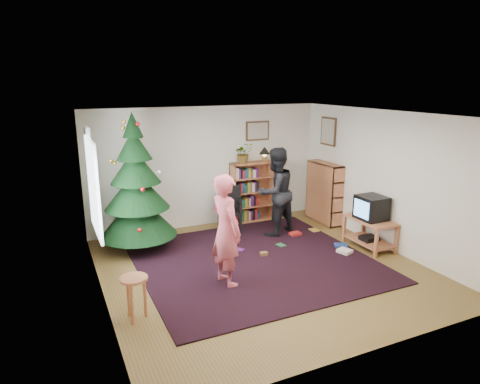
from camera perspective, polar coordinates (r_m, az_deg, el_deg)
name	(u,v)px	position (r m, az deg, el deg)	size (l,w,h in m)	color
floor	(262,268)	(7.17, 2.96, -10.10)	(5.00, 5.00, 0.00)	brown
ceiling	(264,115)	(6.53, 3.25, 10.25)	(5.00, 5.00, 0.00)	white
wall_back	(208,167)	(8.97, -4.34, 3.36)	(5.00, 0.02, 2.50)	silver
wall_front	(373,250)	(4.78, 17.25, -7.46)	(5.00, 0.02, 2.50)	silver
wall_left	(98,215)	(6.04, -18.44, -2.95)	(0.02, 5.00, 2.50)	silver
wall_right	(385,180)	(8.18, 18.82, 1.51)	(0.02, 5.00, 2.50)	silver
rug	(254,261)	(7.40, 1.88, -9.16)	(3.80, 3.60, 0.02)	black
window_pane	(93,187)	(6.55, -18.97, 0.63)	(0.04, 1.20, 1.40)	silver
curtain	(91,177)	(7.24, -19.26, 1.87)	(0.06, 0.35, 1.60)	white
picture_back	(258,131)	(9.30, 2.35, 8.15)	(0.55, 0.03, 0.42)	#4C3319
picture_right	(328,131)	(9.37, 11.71, 7.92)	(0.03, 0.50, 0.60)	#4C3319
christmas_tree	(137,194)	(7.84, -13.60, -0.25)	(1.37, 1.37, 2.49)	#3F2816
bookshelf_back	(252,191)	(9.33, 1.59, 0.14)	(0.95, 0.30, 1.30)	#BC6C43
bookshelf_right	(324,192)	(9.41, 11.16, 0.00)	(0.30, 0.95, 1.30)	#BC6C43
tv_stand	(370,231)	(8.24, 16.89, -4.94)	(0.52, 0.93, 0.55)	#BC6C43
crt_tv	(371,208)	(8.10, 17.11, -2.01)	(0.46, 0.50, 0.43)	black
armchair	(228,207)	(8.80, -1.64, -2.01)	(0.62, 0.64, 0.89)	black
stool	(134,287)	(5.73, -13.92, -12.17)	(0.35, 0.35, 0.59)	#BC6C43
person_standing	(226,230)	(6.34, -1.88, -5.14)	(0.62, 0.41, 1.70)	#D1535E
person_by_chair	(275,192)	(8.42, 4.74, 0.00)	(0.85, 0.66, 1.76)	black
potted_plant	(244,153)	(9.06, 0.49, 5.22)	(0.39, 0.34, 0.43)	gray
table_lamp	(265,151)	(9.29, 3.29, 5.42)	(0.24, 0.24, 0.32)	#A57F33
floor_clutter	(297,244)	(8.13, 7.67, -6.83)	(2.03, 1.41, 0.08)	#A51E19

